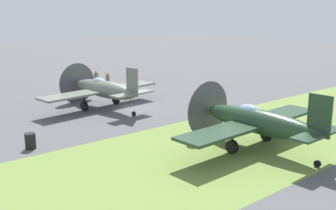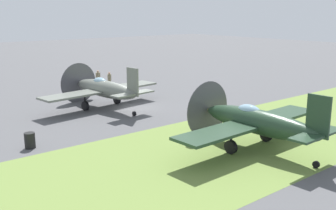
% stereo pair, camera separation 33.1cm
% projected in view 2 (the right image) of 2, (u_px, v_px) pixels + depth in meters
% --- Properties ---
extents(ground_plane, '(160.00, 160.00, 0.00)m').
position_uv_depth(ground_plane, '(132.00, 108.00, 32.11)').
color(ground_plane, '#515154').
extents(grass_verge, '(120.00, 11.00, 0.01)m').
position_uv_depth(grass_verge, '(238.00, 142.00, 23.62)').
color(grass_verge, olive).
rests_on(grass_verge, ground).
extents(airplane_lead, '(10.58, 8.39, 3.75)m').
position_uv_depth(airplane_lead, '(104.00, 89.00, 31.76)').
color(airplane_lead, slate).
rests_on(airplane_lead, ground).
extents(airplane_wingman, '(10.74, 8.52, 3.84)m').
position_uv_depth(airplane_wingman, '(256.00, 121.00, 22.13)').
color(airplane_wingman, '#233D28').
rests_on(airplane_wingman, ground).
extents(ground_crew_chief, '(0.61, 0.38, 1.73)m').
position_uv_depth(ground_crew_chief, '(98.00, 78.00, 40.90)').
color(ground_crew_chief, '#847A5B').
rests_on(ground_crew_chief, ground).
extents(ground_crew_mechanic, '(0.55, 0.38, 1.73)m').
position_uv_depth(ground_crew_mechanic, '(110.00, 80.00, 39.79)').
color(ground_crew_mechanic, '#847A5B').
rests_on(ground_crew_mechanic, ground).
extents(fuel_drum, '(0.60, 0.60, 0.90)m').
position_uv_depth(fuel_drum, '(30.00, 140.00, 22.53)').
color(fuel_drum, black).
rests_on(fuel_drum, ground).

